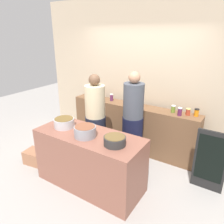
{
  "coord_description": "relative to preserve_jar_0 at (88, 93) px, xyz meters",
  "views": [
    {
      "loc": [
        1.85,
        -2.52,
        2.33
      ],
      "look_at": [
        0.0,
        0.35,
        1.05
      ],
      "focal_mm": 34.13,
      "sensor_mm": 36.0,
      "label": 1
    }
  ],
  "objects": [
    {
      "name": "ground",
      "position": [
        1.16,
        -1.14,
        -1.03
      ],
      "size": [
        12.0,
        12.0,
        0.0
      ],
      "primitive_type": "plane",
      "color": "#9C9793"
    },
    {
      "name": "storefront_wall",
      "position": [
        1.16,
        0.31,
        0.47
      ],
      "size": [
        4.8,
        0.12,
        3.0
      ],
      "primitive_type": "cube",
      "color": "#BEA98C",
      "rests_on": "ground"
    },
    {
      "name": "display_shelf",
      "position": [
        1.16,
        -0.04,
        -0.54
      ],
      "size": [
        2.7,
        0.36,
        0.96
      ],
      "primitive_type": "cube",
      "color": "brown",
      "rests_on": "ground"
    },
    {
      "name": "prep_table",
      "position": [
        1.16,
        -1.44,
        -0.58
      ],
      "size": [
        1.7,
        0.7,
        0.9
      ],
      "primitive_type": "cube",
      "color": "brown",
      "rests_on": "ground"
    },
    {
      "name": "preserve_jar_0",
      "position": [
        0.0,
        0.0,
        0.0
      ],
      "size": [
        0.08,
        0.08,
        0.12
      ],
      "color": "#CA7207",
      "rests_on": "display_shelf"
    },
    {
      "name": "preserve_jar_1",
      "position": [
        0.27,
        -0.03,
        0.01
      ],
      "size": [
        0.08,
        0.08,
        0.14
      ],
      "color": "orange",
      "rests_on": "display_shelf"
    },
    {
      "name": "preserve_jar_2",
      "position": [
        0.4,
        -0.02,
        0.01
      ],
      "size": [
        0.08,
        0.08,
        0.14
      ],
      "color": "#3E1C5C",
      "rests_on": "display_shelf"
    },
    {
      "name": "preserve_jar_3",
      "position": [
        0.65,
        -0.02,
        0.01
      ],
      "size": [
        0.07,
        0.07,
        0.15
      ],
      "color": "#5B274E",
      "rests_on": "display_shelf"
    },
    {
      "name": "preserve_jar_4",
      "position": [
        1.35,
        -0.06,
        0.01
      ],
      "size": [
        0.09,
        0.09,
        0.15
      ],
      "color": "orange",
      "rests_on": "display_shelf"
    },
    {
      "name": "preserve_jar_5",
      "position": [
        1.98,
        -0.01,
        0.0
      ],
      "size": [
        0.08,
        0.08,
        0.13
      ],
      "color": "olive",
      "rests_on": "display_shelf"
    },
    {
      "name": "preserve_jar_6",
      "position": [
        2.12,
        -0.11,
        0.01
      ],
      "size": [
        0.08,
        0.08,
        0.15
      ],
      "color": "#592248",
      "rests_on": "display_shelf"
    },
    {
      "name": "preserve_jar_7",
      "position": [
        2.24,
        -0.0,
        -0.0
      ],
      "size": [
        0.08,
        0.08,
        0.12
      ],
      "color": "#AA3C26",
      "rests_on": "display_shelf"
    },
    {
      "name": "preserve_jar_8",
      "position": [
        2.37,
        0.03,
        0.01
      ],
      "size": [
        0.08,
        0.08,
        0.13
      ],
      "color": "orange",
      "rests_on": "display_shelf"
    },
    {
      "name": "cooking_pot_left",
      "position": [
        0.66,
        -1.44,
        -0.06
      ],
      "size": [
        0.32,
        0.32,
        0.15
      ],
      "color": "#B7B7BC",
      "rests_on": "prep_table"
    },
    {
      "name": "cooking_pot_center",
      "position": [
        1.15,
        -1.51,
        -0.05
      ],
      "size": [
        0.32,
        0.32,
        0.16
      ],
      "color": "gray",
      "rests_on": "prep_table"
    },
    {
      "name": "cooking_pot_right",
      "position": [
        1.65,
        -1.49,
        -0.07
      ],
      "size": [
        0.3,
        0.3,
        0.13
      ],
      "color": "#2D2D2D",
      "rests_on": "prep_table"
    },
    {
      "name": "cook_with_tongs",
      "position": [
        0.84,
        -0.85,
        -0.27
      ],
      "size": [
        0.37,
        0.37,
        1.68
      ],
      "color": "#1D2132",
      "rests_on": "ground"
    },
    {
      "name": "cook_in_cap",
      "position": [
        1.47,
        -0.61,
        -0.23
      ],
      "size": [
        0.36,
        0.36,
        1.75
      ],
      "color": "black",
      "rests_on": "ground"
    },
    {
      "name": "bread_crate",
      "position": [
        -0.09,
        -1.53,
        -0.9
      ],
      "size": [
        0.42,
        0.35,
        0.25
      ],
      "primitive_type": "cube",
      "rotation": [
        0.0,
        0.0,
        0.16
      ],
      "color": "#9B6648",
      "rests_on": "ground"
    },
    {
      "name": "chalkboard_sign",
      "position": [
        2.76,
        -0.54,
        -0.52
      ],
      "size": [
        0.47,
        0.05,
        0.99
      ],
      "color": "black",
      "rests_on": "ground"
    }
  ]
}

